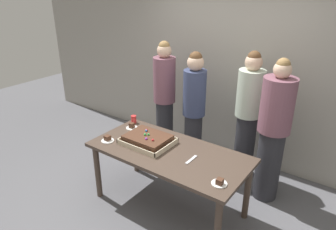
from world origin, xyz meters
name	(u,v)px	position (x,y,z in m)	size (l,w,h in m)	color
ground_plane	(169,205)	(0.00, 0.00, 0.00)	(12.00, 12.00, 0.00)	#5B5B60
interior_back_panel	(235,58)	(0.00, 1.60, 1.50)	(8.00, 0.12, 3.00)	#9E998E
party_table	(169,158)	(0.00, 0.00, 0.67)	(1.80, 0.86, 0.76)	#47382D
sheet_cake	(148,140)	(-0.30, -0.01, 0.81)	(0.56, 0.45, 0.13)	beige
plated_slice_near_left	(108,139)	(-0.72, -0.24, 0.78)	(0.15, 0.15, 0.07)	white
plated_slice_near_right	(219,183)	(0.74, -0.23, 0.78)	(0.15, 0.15, 0.06)	white
plated_slice_far_left	(132,127)	(-0.72, 0.19, 0.78)	(0.15, 0.15, 0.07)	white
drink_cup_nearest	(134,119)	(-0.81, 0.33, 0.81)	(0.07, 0.07, 0.10)	red
cake_server_utensil	(191,160)	(0.31, -0.02, 0.76)	(0.03, 0.20, 0.01)	silver
person_serving_front	(248,114)	(0.43, 1.15, 0.91)	(0.34, 0.34, 1.74)	#28282D
person_green_shirt_behind	(194,109)	(-0.24, 0.93, 0.89)	(0.31, 0.31, 1.68)	#28282D
person_striped_tie_right	(164,99)	(-0.76, 0.96, 0.92)	(0.32, 0.32, 1.76)	#28282D
person_far_right_suit	(273,131)	(0.86, 0.87, 0.90)	(0.37, 0.37, 1.76)	#28282D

